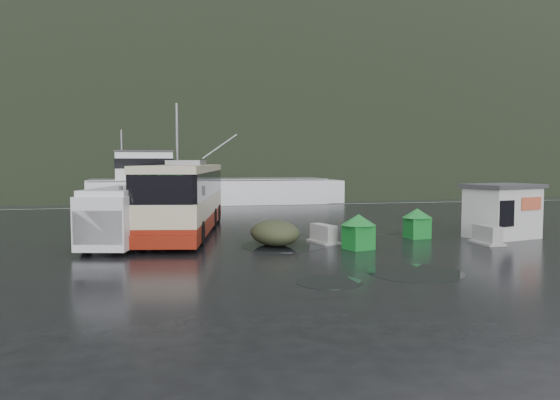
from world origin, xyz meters
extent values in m
plane|color=black|center=(0.00, 0.00, 0.00)|extent=(160.00, 160.00, 0.00)
cube|color=black|center=(0.00, 110.00, 0.00)|extent=(300.00, 180.00, 0.02)
cube|color=#999993|center=(0.00, 20.00, 0.00)|extent=(160.00, 0.60, 1.50)
ellipsoid|color=black|center=(10.00, 250.00, 0.00)|extent=(780.00, 540.00, 570.00)
cylinder|color=black|center=(3.77, -6.93, 0.01)|extent=(3.01, 3.01, 0.01)
cylinder|color=black|center=(0.74, -7.64, 0.01)|extent=(1.93, 1.93, 0.01)
cylinder|color=black|center=(6.39, 2.73, 0.01)|extent=(2.28, 2.28, 0.01)
cylinder|color=black|center=(0.92, -0.78, 0.01)|extent=(3.46, 3.46, 0.01)
camera|label=1|loc=(-3.93, -22.43, 3.45)|focal=35.00mm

